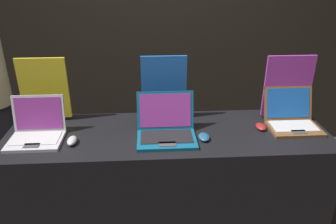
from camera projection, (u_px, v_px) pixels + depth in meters
The scene contains 11 objects.
wall_back at pixel (159, 20), 3.28m from camera, with size 8.00×0.05×2.80m.
display_counter at pixel (168, 187), 2.37m from camera, with size 2.14×0.64×0.90m.
laptop_front at pixel (37, 130), 2.08m from camera, with size 0.33×0.29×0.26m.
mouse_front at pixel (72, 141), 2.04m from camera, with size 0.06×0.11×0.04m.
promo_stand_front at pixel (45, 92), 2.25m from camera, with size 0.33×0.07×0.46m.
laptop_middle at pixel (166, 128), 2.10m from camera, with size 0.37×0.33×0.27m.
mouse_middle at pixel (204, 137), 2.09m from camera, with size 0.07×0.11×0.03m.
promo_stand_middle at pixel (164, 90), 2.28m from camera, with size 0.31×0.07×0.46m.
laptop_back at pixel (292, 118), 2.24m from camera, with size 0.34×0.32×0.24m.
mouse_back at pixel (261, 127), 2.22m from camera, with size 0.07×0.10×0.03m.
promo_stand_back at pixel (287, 89), 2.30m from camera, with size 0.34×0.07×0.46m.
Camera 1 is at (-0.12, -1.59, 1.95)m, focal length 35.00 mm.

